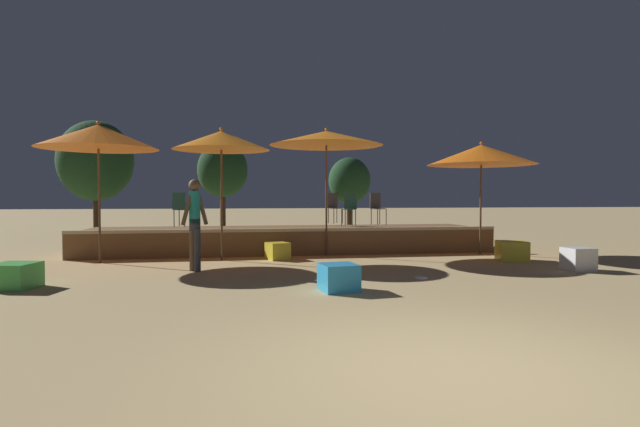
{
  "coord_description": "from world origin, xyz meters",
  "views": [
    {
      "loc": [
        -1.84,
        -3.87,
        1.48
      ],
      "look_at": [
        0.0,
        7.4,
        1.1
      ],
      "focal_mm": 28.0,
      "sensor_mm": 36.0,
      "label": 1
    }
  ],
  "objects_px": {
    "background_tree_0": "(96,161)",
    "bistro_chair_2": "(350,206)",
    "bistro_chair_0": "(334,205)",
    "frisbee_disc": "(421,278)",
    "cube_seat_4": "(15,276)",
    "bistro_chair_3": "(180,206)",
    "patio_umbrella_1": "(221,141)",
    "background_tree_2": "(223,170)",
    "cube_seat_2": "(512,251)",
    "person_0": "(195,220)",
    "patio_umbrella_0": "(481,155)",
    "patio_umbrella_2": "(326,138)",
    "patio_umbrella_3": "(98,137)",
    "cube_seat_0": "(578,259)",
    "cube_seat_3": "(278,251)",
    "cube_seat_1": "(339,277)",
    "background_tree_1": "(349,181)",
    "bistro_chair_1": "(377,205)"
  },
  "relations": [
    {
      "from": "patio_umbrella_1",
      "to": "patio_umbrella_2",
      "type": "xyz_separation_m",
      "value": [
        2.56,
        0.52,
        0.16
      ]
    },
    {
      "from": "bistro_chair_3",
      "to": "frisbee_disc",
      "type": "distance_m",
      "value": 7.0
    },
    {
      "from": "cube_seat_3",
      "to": "bistro_chair_3",
      "type": "distance_m",
      "value": 3.18
    },
    {
      "from": "cube_seat_4",
      "to": "patio_umbrella_1",
      "type": "bearing_deg",
      "value": 44.07
    },
    {
      "from": "bistro_chair_0",
      "to": "background_tree_1",
      "type": "bearing_deg",
      "value": 52.96
    },
    {
      "from": "patio_umbrella_2",
      "to": "bistro_chair_0",
      "type": "xyz_separation_m",
      "value": [
        0.62,
        2.25,
        -1.7
      ]
    },
    {
      "from": "cube_seat_2",
      "to": "person_0",
      "type": "relative_size",
      "value": 0.43
    },
    {
      "from": "bistro_chair_1",
      "to": "background_tree_0",
      "type": "height_order",
      "value": "background_tree_0"
    },
    {
      "from": "patio_umbrella_1",
      "to": "background_tree_2",
      "type": "relative_size",
      "value": 0.73
    },
    {
      "from": "patio_umbrella_1",
      "to": "background_tree_0",
      "type": "bearing_deg",
      "value": 116.11
    },
    {
      "from": "patio_umbrella_1",
      "to": "background_tree_0",
      "type": "distance_m",
      "value": 13.69
    },
    {
      "from": "cube_seat_4",
      "to": "background_tree_1",
      "type": "bearing_deg",
      "value": 60.34
    },
    {
      "from": "frisbee_disc",
      "to": "cube_seat_0",
      "type": "bearing_deg",
      "value": 7.51
    },
    {
      "from": "cube_seat_4",
      "to": "bistro_chair_3",
      "type": "relative_size",
      "value": 0.82
    },
    {
      "from": "patio_umbrella_3",
      "to": "background_tree_0",
      "type": "relative_size",
      "value": 0.64
    },
    {
      "from": "bistro_chair_2",
      "to": "background_tree_0",
      "type": "xyz_separation_m",
      "value": [
        -9.42,
        10.7,
        1.87
      ]
    },
    {
      "from": "bistro_chair_3",
      "to": "background_tree_2",
      "type": "distance_m",
      "value": 12.32
    },
    {
      "from": "cube_seat_2",
      "to": "person_0",
      "type": "height_order",
      "value": "person_0"
    },
    {
      "from": "patio_umbrella_1",
      "to": "cube_seat_2",
      "type": "xyz_separation_m",
      "value": [
        6.63,
        -1.15,
        -2.55
      ]
    },
    {
      "from": "cube_seat_4",
      "to": "bistro_chair_0",
      "type": "relative_size",
      "value": 0.82
    },
    {
      "from": "cube_seat_3",
      "to": "background_tree_2",
      "type": "distance_m",
      "value": 14.33
    },
    {
      "from": "patio_umbrella_0",
      "to": "background_tree_0",
      "type": "relative_size",
      "value": 0.59
    },
    {
      "from": "patio_umbrella_3",
      "to": "cube_seat_0",
      "type": "height_order",
      "value": "patio_umbrella_3"
    },
    {
      "from": "bistro_chair_1",
      "to": "background_tree_2",
      "type": "relative_size",
      "value": 0.21
    },
    {
      "from": "bistro_chair_3",
      "to": "cube_seat_0",
      "type": "bearing_deg",
      "value": 170.38
    },
    {
      "from": "bistro_chair_3",
      "to": "background_tree_0",
      "type": "distance_m",
      "value": 11.79
    },
    {
      "from": "patio_umbrella_2",
      "to": "person_0",
      "type": "xyz_separation_m",
      "value": [
        -3.03,
        -2.17,
        -1.92
      ]
    },
    {
      "from": "patio_umbrella_0",
      "to": "bistro_chair_3",
      "type": "bearing_deg",
      "value": 168.78
    },
    {
      "from": "bistro_chair_0",
      "to": "frisbee_disc",
      "type": "xyz_separation_m",
      "value": [
        0.46,
        -6.03,
        -1.22
      ]
    },
    {
      "from": "cube_seat_2",
      "to": "background_tree_1",
      "type": "relative_size",
      "value": 0.23
    },
    {
      "from": "cube_seat_0",
      "to": "background_tree_0",
      "type": "distance_m",
      "value": 20.21
    },
    {
      "from": "cube_seat_2",
      "to": "person_0",
      "type": "distance_m",
      "value": 7.17
    },
    {
      "from": "cube_seat_0",
      "to": "cube_seat_1",
      "type": "relative_size",
      "value": 0.81
    },
    {
      "from": "cube_seat_0",
      "to": "cube_seat_2",
      "type": "distance_m",
      "value": 1.71
    },
    {
      "from": "bistro_chair_3",
      "to": "patio_umbrella_0",
      "type": "bearing_deg",
      "value": -172.04
    },
    {
      "from": "background_tree_0",
      "to": "bistro_chair_2",
      "type": "bearing_deg",
      "value": -48.62
    },
    {
      "from": "patio_umbrella_3",
      "to": "bistro_chair_2",
      "type": "relative_size",
      "value": 3.51
    },
    {
      "from": "patio_umbrella_2",
      "to": "frisbee_disc",
      "type": "relative_size",
      "value": 14.19
    },
    {
      "from": "background_tree_1",
      "to": "bistro_chair_1",
      "type": "bearing_deg",
      "value": -98.69
    },
    {
      "from": "patio_umbrella_0",
      "to": "background_tree_2",
      "type": "distance_m",
      "value": 15.38
    },
    {
      "from": "bistro_chair_3",
      "to": "cube_seat_4",
      "type": "bearing_deg",
      "value": 86.0
    },
    {
      "from": "patio_umbrella_3",
      "to": "bistro_chair_2",
      "type": "bearing_deg",
      "value": 15.04
    },
    {
      "from": "cube_seat_0",
      "to": "bistro_chair_0",
      "type": "distance_m",
      "value": 6.89
    },
    {
      "from": "cube_seat_1",
      "to": "patio_umbrella_1",
      "type": "bearing_deg",
      "value": 114.96
    },
    {
      "from": "cube_seat_2",
      "to": "bistro_chair_2",
      "type": "height_order",
      "value": "bistro_chair_2"
    },
    {
      "from": "cube_seat_4",
      "to": "background_tree_2",
      "type": "bearing_deg",
      "value": 80.69
    },
    {
      "from": "cube_seat_2",
      "to": "person_0",
      "type": "xyz_separation_m",
      "value": [
        -7.11,
        -0.5,
        0.79
      ]
    },
    {
      "from": "frisbee_disc",
      "to": "background_tree_2",
      "type": "relative_size",
      "value": 0.05
    },
    {
      "from": "cube_seat_4",
      "to": "bistro_chair_0",
      "type": "xyz_separation_m",
      "value": [
        6.37,
        5.86,
        1.03
      ]
    },
    {
      "from": "bistro_chair_1",
      "to": "bistro_chair_2",
      "type": "height_order",
      "value": "same"
    }
  ]
}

